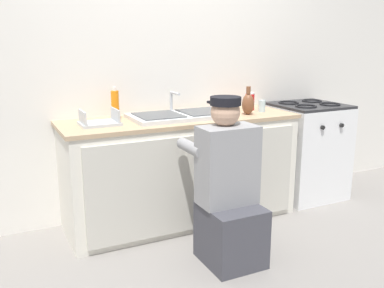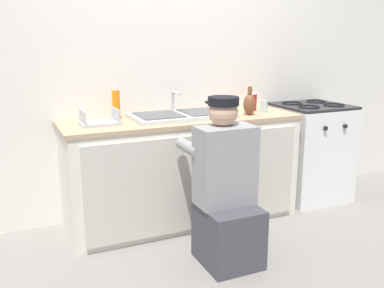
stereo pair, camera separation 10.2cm
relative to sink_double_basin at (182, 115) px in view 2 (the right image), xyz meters
name	(u,v)px [view 2 (the right image)]	position (x,y,z in m)	size (l,w,h in m)	color
ground_plane	(197,233)	(0.00, -0.30, -0.88)	(12.00, 12.00, 0.00)	gray
back_wall	(165,65)	(0.00, 0.35, 0.37)	(6.00, 0.10, 2.50)	silver
counter_cabinet	(182,171)	(0.00, -0.01, -0.46)	(1.85, 0.62, 0.83)	silver
countertop	(182,119)	(0.00, 0.00, -0.03)	(1.89, 0.62, 0.03)	tan
sink_double_basin	(182,115)	(0.00, 0.00, 0.00)	(0.80, 0.44, 0.19)	silver
stove_range	(310,151)	(1.29, 0.00, -0.43)	(0.62, 0.62, 0.90)	white
plumber_person	(227,195)	(0.00, -0.75, -0.42)	(0.42, 0.61, 1.10)	#3F3F47
vase_decorative	(249,104)	(0.55, -0.12, 0.07)	(0.10, 0.10, 0.23)	brown
soda_cup_red	(252,102)	(0.69, 0.07, 0.06)	(0.08, 0.08, 0.15)	red
water_glass	(264,106)	(0.73, -0.06, 0.03)	(0.06, 0.06, 0.10)	#ADC6CC
soap_bottle_orange	(116,104)	(-0.48, 0.15, 0.09)	(0.06, 0.06, 0.25)	orange
dish_rack_tray	(100,121)	(-0.65, -0.02, 0.01)	(0.28, 0.22, 0.11)	#B2B7BC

